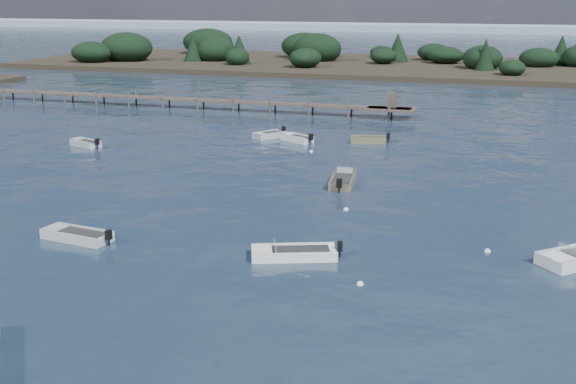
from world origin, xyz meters
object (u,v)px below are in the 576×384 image
(dinghy_mid_white_a, at_px, (294,255))
(jetty, at_px, (166,98))
(tender_far_grey, at_px, (86,144))
(dinghy_extra_b, at_px, (269,136))
(dinghy_extra_a, at_px, (343,182))
(tender_far_white, at_px, (297,140))
(tender_far_grey_b, at_px, (368,141))
(dinghy_mid_grey, at_px, (77,237))

(dinghy_mid_white_a, xyz_separation_m, jetty, (-28.18, 41.93, 0.85))
(tender_far_grey, bearing_deg, dinghy_mid_white_a, -39.37)
(dinghy_mid_white_a, distance_m, dinghy_extra_b, 30.51)
(dinghy_mid_white_a, xyz_separation_m, dinghy_extra_b, (-11.08, 28.43, 0.01))
(jetty, bearing_deg, dinghy_extra_a, -45.32)
(dinghy_extra_a, height_order, tender_far_white, dinghy_extra_a)
(tender_far_grey_b, bearing_deg, dinghy_mid_grey, -107.54)
(dinghy_extra_b, relative_size, tender_far_grey, 0.96)
(dinghy_extra_a, bearing_deg, tender_far_grey, 166.20)
(dinghy_mid_white_a, relative_size, tender_far_white, 1.35)
(tender_far_grey_b, bearing_deg, tender_far_white, -167.92)
(dinghy_extra_b, distance_m, tender_far_white, 3.03)
(tender_far_grey_b, distance_m, jetty, 29.15)
(dinghy_extra_b, bearing_deg, dinghy_extra_a, -54.21)
(dinghy_mid_white_a, distance_m, jetty, 50.53)
(dinghy_mid_white_a, relative_size, tender_far_grey_b, 1.31)
(jetty, bearing_deg, dinghy_mid_white_a, -56.09)
(dinghy_mid_white_a, xyz_separation_m, dinghy_mid_grey, (-11.56, -0.88, 0.01))
(tender_far_grey, bearing_deg, dinghy_mid_grey, -58.19)
(tender_far_grey_b, height_order, tender_far_grey, tender_far_grey_b)
(dinghy_mid_grey, bearing_deg, dinghy_extra_a, 55.35)
(dinghy_mid_grey, bearing_deg, dinghy_mid_white_a, 4.37)
(tender_far_grey, relative_size, dinghy_mid_grey, 0.80)
(tender_far_grey_b, relative_size, tender_far_grey, 1.03)
(dinghy_extra_a, bearing_deg, dinghy_extra_b, 125.79)
(dinghy_extra_a, xyz_separation_m, dinghy_extra_b, (-10.10, 14.01, -0.02))
(dinghy_extra_a, relative_size, tender_far_white, 1.34)
(dinghy_extra_b, distance_m, tender_far_grey, 15.86)
(dinghy_extra_a, height_order, tender_far_grey, dinghy_extra_a)
(tender_far_grey_b, height_order, tender_far_white, tender_far_white)
(dinghy_extra_b, bearing_deg, tender_far_white, -17.80)
(dinghy_extra_b, bearing_deg, dinghy_mid_white_a, -68.70)
(dinghy_mid_white_a, distance_m, tender_far_grey, 31.91)
(dinghy_mid_white_a, height_order, tender_far_grey, tender_far_grey)
(tender_far_grey_b, distance_m, tender_far_grey, 24.06)
(tender_far_white, height_order, dinghy_mid_grey, tender_far_white)
(dinghy_extra_a, relative_size, dinghy_mid_white_a, 1.00)
(dinghy_extra_a, height_order, tender_far_grey_b, dinghy_extra_a)
(tender_far_grey_b, distance_m, dinghy_mid_grey, 31.13)
(dinghy_mid_grey, bearing_deg, jetty, 111.21)
(dinghy_extra_a, xyz_separation_m, jetty, (-27.20, 27.51, 0.82))
(dinghy_extra_b, xyz_separation_m, tender_far_white, (2.88, -0.93, 0.02))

